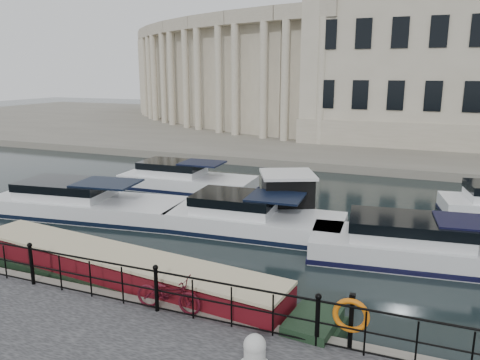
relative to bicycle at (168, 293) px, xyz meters
name	(u,v)px	position (x,y,z in m)	size (l,w,h in m)	color
ground_plane	(199,292)	(-0.27, 2.14, -1.01)	(160.00, 160.00, 0.00)	black
far_bank	(368,130)	(-0.27, 41.14, -0.73)	(120.00, 42.00, 0.55)	#6B665B
railing	(156,286)	(-0.27, -0.11, 0.19)	(24.14, 0.14, 1.22)	black
civic_building	(355,63)	(-1.26, 36.84, 6.03)	(53.55, 31.84, 16.85)	#ADA38C
bicycle	(168,293)	(0.00, 0.00, 0.00)	(0.61, 1.75, 0.92)	#4A0D18
mooring_bollard	(255,351)	(2.74, -1.30, -0.14)	(0.61, 0.61, 0.69)	#B5B5B0
life_ring_post	(351,316)	(4.42, -0.03, 0.33)	(0.78, 0.20, 1.27)	black
narrowboat	(120,280)	(-2.44, 1.31, -0.64)	(13.24, 3.17, 1.49)	black
harbour_hut	(287,199)	(0.21, 9.64, -0.06)	(3.81, 3.57, 2.19)	#6B665B
cabin_cruisers	(267,213)	(-0.58, 9.24, -0.64)	(26.05, 10.45, 1.99)	silver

